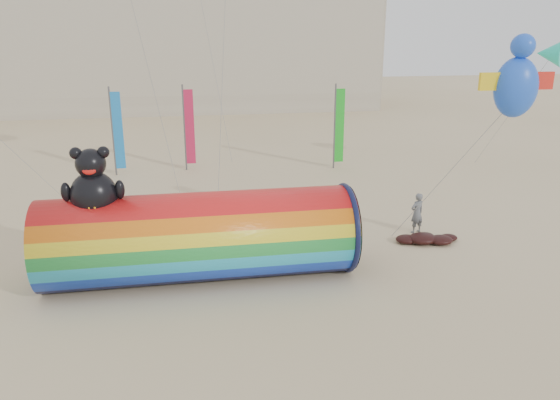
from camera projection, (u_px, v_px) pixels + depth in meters
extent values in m
plane|color=#CCB58C|center=(273.00, 279.00, 18.97)|extent=(160.00, 160.00, 0.00)
cube|color=#B7AD99|center=(88.00, 12.00, 57.16)|extent=(60.00, 15.00, 20.00)
cube|color=#28303D|center=(75.00, 4.00, 49.91)|extent=(59.50, 0.12, 17.00)
cylinder|color=red|center=(200.00, 237.00, 18.64)|extent=(10.50, 3.06, 3.06)
torus|color=#0F1438|center=(345.00, 227.00, 19.51)|extent=(0.21, 3.21, 3.21)
cylinder|color=black|center=(348.00, 227.00, 19.53)|extent=(0.05, 3.03, 3.03)
ellipsoid|color=black|center=(94.00, 195.00, 17.59)|extent=(1.50, 1.34, 1.57)
ellipsoid|color=gold|center=(92.00, 202.00, 17.16)|extent=(0.77, 0.34, 0.67)
sphere|color=black|center=(91.00, 164.00, 17.27)|extent=(0.96, 0.96, 0.96)
sphere|color=black|center=(75.00, 153.00, 17.10)|extent=(0.38, 0.38, 0.38)
sphere|color=black|center=(103.00, 152.00, 17.24)|extent=(0.38, 0.38, 0.38)
ellipsoid|color=red|center=(89.00, 171.00, 16.94)|extent=(0.42, 0.15, 0.27)
ellipsoid|color=black|center=(66.00, 192.00, 17.31)|extent=(0.31, 0.31, 0.63)
ellipsoid|color=black|center=(120.00, 189.00, 17.59)|extent=(0.31, 0.31, 0.63)
imported|color=slate|center=(417.00, 213.00, 23.07)|extent=(0.74, 0.60, 1.75)
ellipsoid|color=#370D0A|center=(422.00, 239.00, 22.10)|extent=(1.17, 0.99, 0.41)
ellipsoid|color=#370D0A|center=(441.00, 240.00, 22.03)|extent=(0.99, 0.84, 0.34)
ellipsoid|color=#370D0A|center=(407.00, 239.00, 22.15)|extent=(0.91, 0.77, 0.32)
ellipsoid|color=#370D0A|center=(425.00, 236.00, 22.54)|extent=(0.78, 0.66, 0.27)
ellipsoid|color=#370D0A|center=(449.00, 238.00, 22.41)|extent=(0.73, 0.62, 0.25)
cylinder|color=#59595E|center=(113.00, 132.00, 31.74)|extent=(0.10, 0.10, 5.20)
cube|color=blue|center=(118.00, 131.00, 31.77)|extent=(0.56, 0.06, 4.50)
cylinder|color=#59595E|center=(184.00, 128.00, 32.92)|extent=(0.10, 0.10, 5.20)
cube|color=#C01B45|center=(190.00, 127.00, 32.96)|extent=(0.56, 0.06, 4.50)
cylinder|color=#59595E|center=(335.00, 127.00, 33.36)|extent=(0.10, 0.10, 5.20)
cube|color=green|center=(340.00, 126.00, 33.40)|extent=(0.56, 0.06, 4.50)
ellipsoid|color=blue|center=(516.00, 87.00, 17.44)|extent=(1.44, 1.12, 1.92)
cone|color=#1BD9BC|center=(549.00, 53.00, 29.63)|extent=(1.45, 1.45, 1.31)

